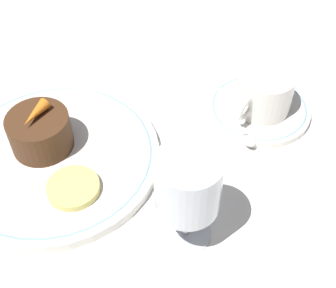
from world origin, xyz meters
The scene contains 10 objects.
ground_plane centered at (0.00, 0.00, 0.00)m, with size 3.00×3.00×0.00m, color white.
dinner_plate centered at (0.02, -0.06, 0.01)m, with size 0.28×0.28×0.01m.
saucer centered at (-0.23, 0.10, 0.01)m, with size 0.15×0.15×0.01m.
coffee_cup centered at (-0.23, 0.10, 0.04)m, with size 0.10×0.08×0.06m.
spoon centered at (-0.18, 0.09, 0.01)m, with size 0.07×0.11×0.00m.
wine_glass centered at (0.00, 0.14, 0.09)m, with size 0.07×0.07×0.13m.
fork centered at (-0.17, -0.02, 0.00)m, with size 0.04×0.18×0.01m.
dessert_cake centered at (0.02, -0.08, 0.04)m, with size 0.08×0.08×0.05m.
carrot_garnish centered at (0.02, -0.08, 0.07)m, with size 0.05×0.03×0.02m.
pineapple_slice centered at (0.05, 0.01, 0.02)m, with size 0.06×0.06×0.01m.
Camera 1 is at (0.23, 0.31, 0.47)m, focal length 50.00 mm.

